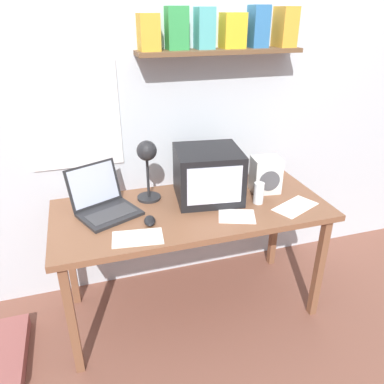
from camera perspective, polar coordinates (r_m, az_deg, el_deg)
ground_plane at (r=2.60m, az=0.00°, el=-17.01°), size 12.00×12.00×0.00m
back_wall at (r=2.39m, az=-3.24°, el=14.68°), size 5.60×0.24×2.60m
corner_desk at (r=2.19m, az=0.00°, el=-3.92°), size 1.58×0.69×0.75m
crt_monitor at (r=2.22m, az=2.45°, el=2.72°), size 0.42×0.41×0.30m
laptop at (r=2.15m, az=-13.46°, el=-1.35°), size 0.41×0.41×0.25m
desk_lamp at (r=2.12m, az=-6.85°, el=4.86°), size 0.14×0.19×0.39m
juice_glass at (r=2.22m, az=10.11°, el=-0.31°), size 0.06×0.06×0.13m
space_heater at (r=2.36m, az=11.16°, el=2.57°), size 0.19×0.16×0.22m
computer_mouse at (r=2.01m, az=-6.47°, el=-4.37°), size 0.08×0.11×0.03m
open_notebook at (r=2.09m, az=6.83°, el=-3.68°), size 0.24×0.22×0.00m
loose_paper_near_laptop at (r=2.25m, az=15.46°, el=-2.17°), size 0.31×0.24×0.00m
printed_handout at (r=1.90m, az=-8.29°, el=-6.91°), size 0.27×0.18×0.00m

